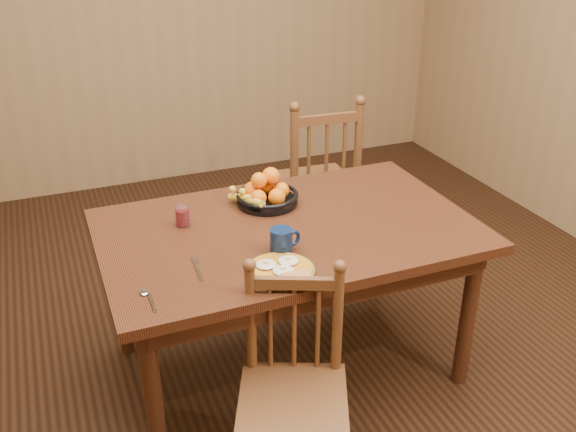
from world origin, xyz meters
name	(u,v)px	position (x,y,z in m)	size (l,w,h in m)	color
room	(288,90)	(0.00, 0.00, 1.35)	(4.52, 5.02, 2.72)	black
dining_table	(288,244)	(0.00, 0.00, 0.67)	(1.60, 1.00, 0.75)	black
chair_far	(316,183)	(0.55, 0.91, 0.50)	(0.49, 0.47, 1.03)	#4C2D16
chair_near	(293,389)	(-0.22, -0.61, 0.42)	(0.51, 0.50, 0.86)	#4C2D16
breakfast_plate	(281,270)	(-0.17, -0.34, 0.76)	(0.26, 0.29, 0.04)	#59601E
fork	(197,267)	(-0.45, -0.19, 0.75)	(0.04, 0.18, 0.00)	silver
spoon	(147,296)	(-0.67, -0.32, 0.75)	(0.04, 0.16, 0.01)	silver
coffee_mug	(282,240)	(-0.10, -0.19, 0.80)	(0.13, 0.09, 0.10)	#0B1B3D
juice_glass	(183,216)	(-0.42, 0.18, 0.79)	(0.06, 0.06, 0.09)	silver
fruit_bowl	(266,194)	(-0.01, 0.25, 0.80)	(0.32, 0.29, 0.17)	black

